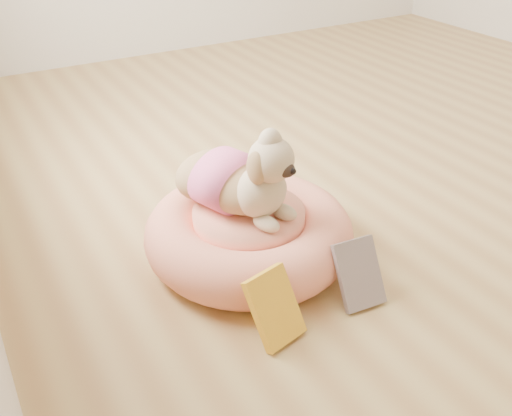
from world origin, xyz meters
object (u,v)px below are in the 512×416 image
pet_bed (249,233)px  dog (239,165)px  book_white (359,274)px  book_yellow (275,308)px

pet_bed → dog: 0.27m
dog → book_white: size_ratio=2.09×
pet_bed → book_white: book_white is taller
dog → book_yellow: dog is taller
book_yellow → book_white: book_yellow is taller
book_white → book_yellow: bearing=-173.9°
pet_bed → dog: dog is taller
pet_bed → book_white: (0.18, -0.38, 0.01)m
book_yellow → dog: bearing=62.0°
dog → book_yellow: 0.50m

